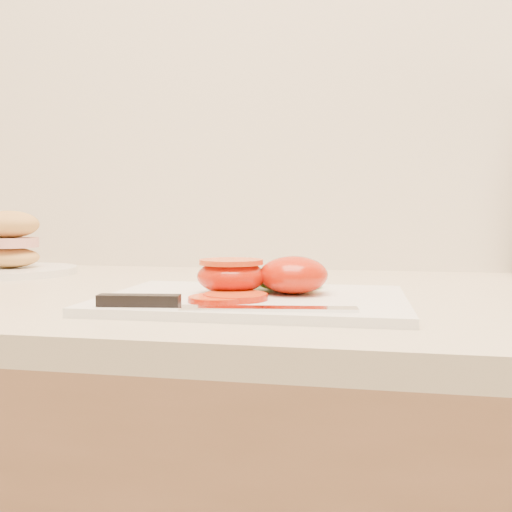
# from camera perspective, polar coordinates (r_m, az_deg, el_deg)

# --- Properties ---
(cutting_board) EXTENTS (0.35, 0.25, 0.01)m
(cutting_board) POSITION_cam_1_polar(r_m,az_deg,el_deg) (0.66, -0.17, -4.40)
(cutting_board) COLOR white
(cutting_board) RESTS_ON counter
(tomato_half_dome) EXTENTS (0.08, 0.08, 0.04)m
(tomato_half_dome) POSITION_cam_1_polar(r_m,az_deg,el_deg) (0.67, 3.77, -1.90)
(tomato_half_dome) COLOR red
(tomato_half_dome) RESTS_ON cutting_board
(tomato_half_cut) EXTENTS (0.08, 0.08, 0.04)m
(tomato_half_cut) POSITION_cam_1_polar(r_m,az_deg,el_deg) (0.67, -2.50, -1.89)
(tomato_half_cut) COLOR red
(tomato_half_cut) RESTS_ON cutting_board
(tomato_slice_0) EXTENTS (0.07, 0.07, 0.01)m
(tomato_slice_0) POSITION_cam_1_polar(r_m,az_deg,el_deg) (0.63, -2.08, -4.07)
(tomato_slice_0) COLOR #CC6423
(tomato_slice_0) RESTS_ON cutting_board
(tomato_slice_1) EXTENTS (0.06, 0.06, 0.01)m
(tomato_slice_1) POSITION_cam_1_polar(r_m,az_deg,el_deg) (0.61, -3.87, -4.30)
(tomato_slice_1) COLOR #CC6423
(tomato_slice_1) RESTS_ON cutting_board
(lettuce_leaf_0) EXTENTS (0.13, 0.13, 0.02)m
(lettuce_leaf_0) POSITION_cam_1_polar(r_m,az_deg,el_deg) (0.73, 3.12, -2.29)
(lettuce_leaf_0) COLOR #8BC434
(lettuce_leaf_0) RESTS_ON cutting_board
(knife) EXTENTS (0.26, 0.05, 0.01)m
(knife) POSITION_cam_1_polar(r_m,az_deg,el_deg) (0.57, -6.77, -4.75)
(knife) COLOR silver
(knife) RESTS_ON cutting_board
(sandwich_plate) EXTENTS (0.22, 0.22, 0.11)m
(sandwich_plate) POSITION_cam_1_polar(r_m,az_deg,el_deg) (1.08, -23.41, 0.37)
(sandwich_plate) COLOR white
(sandwich_plate) RESTS_ON counter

